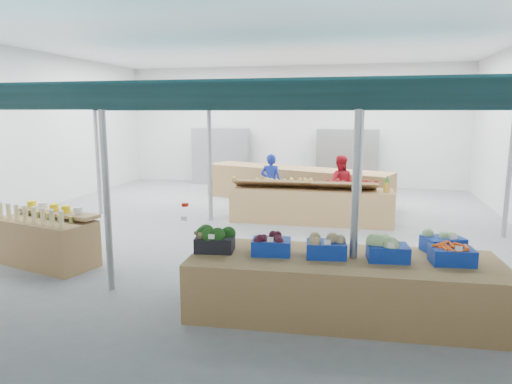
% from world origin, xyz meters
% --- Properties ---
extents(floor, '(13.00, 13.00, 0.00)m').
position_xyz_m(floor, '(0.00, 0.00, 0.00)').
color(floor, slate).
rests_on(floor, ground).
extents(hall, '(13.00, 13.00, 13.00)m').
position_xyz_m(hall, '(0.00, 1.44, 2.65)').
color(hall, silver).
rests_on(hall, ground).
extents(pole_grid, '(10.00, 4.60, 3.00)m').
position_xyz_m(pole_grid, '(0.75, -1.75, 1.81)').
color(pole_grid, gray).
rests_on(pole_grid, floor).
extents(awnings, '(9.50, 7.08, 0.30)m').
position_xyz_m(awnings, '(0.75, -1.75, 2.78)').
color(awnings, black).
rests_on(awnings, pole_grid).
extents(back_shelving_left, '(2.00, 0.50, 2.00)m').
position_xyz_m(back_shelving_left, '(-2.50, 6.00, 1.00)').
color(back_shelving_left, '#B23F33').
rests_on(back_shelving_left, floor).
extents(back_shelving_right, '(2.00, 0.50, 2.00)m').
position_xyz_m(back_shelving_right, '(2.00, 6.00, 1.00)').
color(back_shelving_right, '#B23F33').
rests_on(back_shelving_right, floor).
extents(bottle_shelf, '(1.93, 1.44, 1.07)m').
position_xyz_m(bottle_shelf, '(-2.66, -3.22, 0.43)').
color(bottle_shelf, olive).
rests_on(bottle_shelf, floor).
extents(veg_counter, '(4.00, 1.56, 0.76)m').
position_xyz_m(veg_counter, '(2.38, -4.07, 0.38)').
color(veg_counter, olive).
rests_on(veg_counter, floor).
extents(fruit_counter, '(3.81, 1.01, 0.81)m').
position_xyz_m(fruit_counter, '(1.39, 0.86, 0.41)').
color(fruit_counter, olive).
rests_on(fruit_counter, floor).
extents(far_counter, '(5.64, 2.82, 1.00)m').
position_xyz_m(far_counter, '(0.64, 3.24, 0.50)').
color(far_counter, olive).
rests_on(far_counter, floor).
extents(vendor_left, '(0.56, 0.38, 1.51)m').
position_xyz_m(vendor_left, '(0.19, 1.96, 0.76)').
color(vendor_left, '#192BA4').
rests_on(vendor_left, floor).
extents(vendor_right, '(0.75, 0.59, 1.51)m').
position_xyz_m(vendor_right, '(1.99, 1.96, 0.76)').
color(vendor_right, red).
rests_on(vendor_right, floor).
extents(crate_broccoli, '(0.54, 0.43, 0.35)m').
position_xyz_m(crate_broccoli, '(0.69, -4.18, 0.92)').
color(crate_broccoli, black).
rests_on(crate_broccoli, veg_counter).
extents(crate_beets, '(0.54, 0.43, 0.29)m').
position_xyz_m(crate_beets, '(1.45, -4.13, 0.90)').
color(crate_beets, navy).
rests_on(crate_beets, veg_counter).
extents(crate_celeriac, '(0.54, 0.43, 0.31)m').
position_xyz_m(crate_celeriac, '(2.16, -4.08, 0.91)').
color(crate_celeriac, navy).
rests_on(crate_celeriac, veg_counter).
extents(crate_cabbage, '(0.54, 0.43, 0.35)m').
position_xyz_m(crate_cabbage, '(2.92, -4.03, 0.92)').
color(crate_cabbage, navy).
rests_on(crate_cabbage, veg_counter).
extents(crate_carrots, '(0.54, 0.43, 0.29)m').
position_xyz_m(crate_carrots, '(3.68, -3.99, 0.87)').
color(crate_carrots, navy).
rests_on(crate_carrots, veg_counter).
extents(sparrow, '(0.12, 0.09, 0.11)m').
position_xyz_m(sparrow, '(0.53, -4.32, 1.01)').
color(sparrow, brown).
rests_on(sparrow, crate_broccoli).
extents(pole_ribbon, '(0.12, 0.12, 0.28)m').
position_xyz_m(pole_ribbon, '(-0.24, -2.92, 1.08)').
color(pole_ribbon, '#AE150B').
rests_on(pole_ribbon, pole_grid).
extents(apple_heap_yellow, '(1.94, 0.81, 0.27)m').
position_xyz_m(apple_heap_yellow, '(0.49, 0.75, 0.98)').
color(apple_heap_yellow, '#997247').
rests_on(apple_heap_yellow, fruit_counter).
extents(apple_heap_red, '(1.54, 0.79, 0.27)m').
position_xyz_m(apple_heap_red, '(2.15, 0.80, 0.98)').
color(apple_heap_red, '#997247').
rests_on(apple_heap_red, fruit_counter).
extents(pineapple, '(0.14, 0.14, 0.39)m').
position_xyz_m(pineapple, '(3.10, 0.82, 0.99)').
color(pineapple, '#8C6019').
rests_on(pineapple, fruit_counter).
extents(crate_extra, '(0.60, 0.52, 0.32)m').
position_xyz_m(crate_extra, '(3.65, -3.50, 0.91)').
color(crate_extra, navy).
rests_on(crate_extra, veg_counter).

